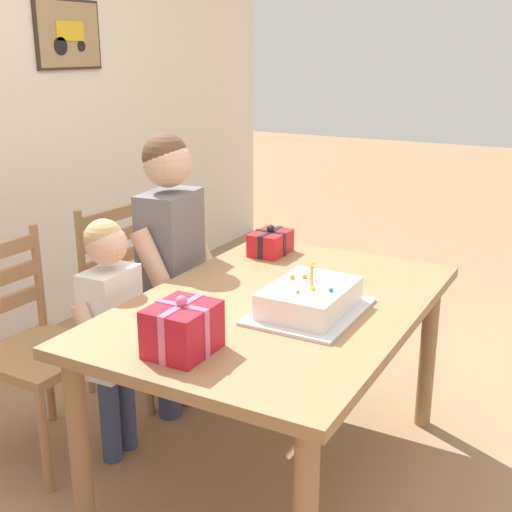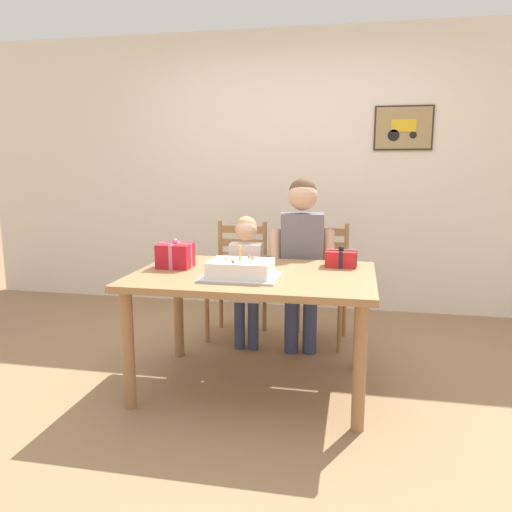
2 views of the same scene
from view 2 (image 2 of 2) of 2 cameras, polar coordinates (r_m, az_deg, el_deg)
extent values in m
plane|color=#997551|center=(3.30, -0.24, -14.49)|extent=(20.00, 20.00, 0.00)
cube|color=silver|center=(4.88, 4.34, 9.36)|extent=(6.40, 0.08, 2.60)
cube|color=#332823|center=(4.81, 16.31, 13.71)|extent=(0.51, 0.02, 0.39)
cube|color=#9E8456|center=(4.80, 16.32, 13.71)|extent=(0.48, 0.01, 0.36)
cube|color=gold|center=(4.80, 16.34, 13.95)|extent=(0.22, 0.01, 0.11)
cylinder|color=black|center=(4.79, 15.26, 13.02)|extent=(0.10, 0.01, 0.10)
cylinder|color=black|center=(4.80, 17.31, 12.91)|extent=(0.06, 0.01, 0.06)
cube|color=#9E7047|center=(3.06, -0.25, -2.28)|extent=(1.45, 0.98, 0.04)
cylinder|color=#9E7047|center=(2.99, -14.23, -10.25)|extent=(0.07, 0.07, 0.69)
cylinder|color=#9E7047|center=(2.72, 11.61, -12.27)|extent=(0.07, 0.07, 0.69)
cylinder|color=#9E7047|center=(3.71, -8.76, -5.99)|extent=(0.07, 0.07, 0.69)
cylinder|color=#9E7047|center=(3.50, 11.60, -7.11)|extent=(0.07, 0.07, 0.69)
cube|color=silver|center=(2.93, -1.74, -2.36)|extent=(0.44, 0.34, 0.01)
cube|color=white|center=(2.92, -1.74, -1.38)|extent=(0.36, 0.26, 0.09)
cylinder|color=orange|center=(2.90, -1.83, 0.15)|extent=(0.01, 0.01, 0.07)
sphere|color=yellow|center=(2.89, -1.83, 1.02)|extent=(0.02, 0.02, 0.02)
sphere|color=blue|center=(2.83, -2.60, -0.70)|extent=(0.02, 0.02, 0.02)
sphere|color=orange|center=(2.93, -3.47, -0.31)|extent=(0.01, 0.01, 0.01)
sphere|color=orange|center=(2.94, -0.39, -0.27)|extent=(0.02, 0.02, 0.02)
sphere|color=orange|center=(2.98, -0.77, -0.12)|extent=(0.02, 0.02, 0.02)
sphere|color=yellow|center=(2.89, -2.65, -0.47)|extent=(0.02, 0.02, 0.02)
cube|color=red|center=(3.28, 9.57, -0.29)|extent=(0.20, 0.14, 0.10)
cube|color=black|center=(3.28, 9.57, -0.29)|extent=(0.20, 0.02, 0.11)
cube|color=black|center=(3.28, 9.57, -0.29)|extent=(0.02, 0.15, 0.11)
sphere|color=black|center=(3.27, 9.61, 0.85)|extent=(0.04, 0.04, 0.04)
cube|color=red|center=(3.25, -9.09, 0.04)|extent=(0.21, 0.17, 0.15)
cube|color=#DB668E|center=(3.25, -9.09, 0.04)|extent=(0.21, 0.02, 0.16)
cube|color=#DB668E|center=(3.25, -9.09, 0.04)|extent=(0.02, 0.18, 0.16)
sphere|color=#DB668E|center=(3.23, -9.14, 1.63)|extent=(0.04, 0.04, 0.04)
cube|color=#A87A4C|center=(4.05, -2.21, -2.99)|extent=(0.43, 0.43, 0.04)
cylinder|color=#A87A4C|center=(3.89, -0.18, -7.14)|extent=(0.04, 0.04, 0.43)
cylinder|color=#A87A4C|center=(3.99, -5.55, -6.74)|extent=(0.04, 0.04, 0.43)
cylinder|color=#A87A4C|center=(4.24, 0.97, -5.63)|extent=(0.04, 0.04, 0.43)
cylinder|color=#A87A4C|center=(4.33, -3.97, -5.31)|extent=(0.04, 0.04, 0.43)
cylinder|color=#A87A4C|center=(4.14, 0.99, 0.77)|extent=(0.04, 0.04, 0.45)
cylinder|color=#A87A4C|center=(4.23, -4.05, 0.96)|extent=(0.04, 0.04, 0.45)
cube|color=#A87A4C|center=(4.19, -1.55, -0.04)|extent=(0.36, 0.03, 0.06)
cube|color=#A87A4C|center=(4.17, -1.56, 1.48)|extent=(0.36, 0.03, 0.06)
cube|color=#A87A4C|center=(4.16, -1.57, 3.01)|extent=(0.36, 0.03, 0.06)
cube|color=#A87A4C|center=(3.95, 7.05, -3.40)|extent=(0.45, 0.45, 0.04)
cylinder|color=#A87A4C|center=(3.81, 9.42, -7.66)|extent=(0.04, 0.04, 0.43)
cylinder|color=#A87A4C|center=(3.86, 3.76, -7.29)|extent=(0.04, 0.04, 0.43)
cylinder|color=#A87A4C|center=(4.17, 9.95, -6.07)|extent=(0.04, 0.04, 0.43)
cylinder|color=#A87A4C|center=(4.22, 4.78, -5.76)|extent=(0.04, 0.04, 0.43)
cylinder|color=#A87A4C|center=(4.06, 10.16, 0.44)|extent=(0.04, 0.04, 0.45)
cylinder|color=#A87A4C|center=(4.11, 4.88, 0.68)|extent=(0.04, 0.04, 0.45)
cube|color=#A87A4C|center=(4.10, 7.48, -0.37)|extent=(0.36, 0.05, 0.06)
cube|color=#A87A4C|center=(4.08, 7.52, 1.18)|extent=(0.36, 0.05, 0.06)
cube|color=#A87A4C|center=(4.06, 7.56, 2.75)|extent=(0.36, 0.05, 0.06)
cylinder|color=#38426B|center=(3.77, 6.10, -7.35)|extent=(0.10, 0.10, 0.48)
cylinder|color=#38426B|center=(3.77, 4.03, -7.32)|extent=(0.10, 0.10, 0.48)
cube|color=slate|center=(3.64, 5.20, 0.48)|extent=(0.32, 0.22, 0.55)
cylinder|color=tan|center=(3.61, 8.22, 0.04)|extent=(0.11, 0.24, 0.37)
cylinder|color=tan|center=(3.61, 2.17, 0.13)|extent=(0.11, 0.24, 0.37)
sphere|color=tan|center=(3.59, 5.31, 6.79)|extent=(0.21, 0.21, 0.21)
sphere|color=brown|center=(3.60, 5.31, 7.21)|extent=(0.20, 0.20, 0.20)
cylinder|color=#38426B|center=(3.84, -0.31, -7.79)|extent=(0.08, 0.08, 0.38)
cylinder|color=#38426B|center=(3.85, -1.87, -7.71)|extent=(0.08, 0.08, 0.38)
cube|color=white|center=(3.74, -1.12, -1.83)|extent=(0.24, 0.16, 0.43)
cylinder|color=#E0B293|center=(3.69, 1.09, -2.22)|extent=(0.07, 0.18, 0.29)
cylinder|color=#E0B293|center=(3.74, -3.43, -2.07)|extent=(0.07, 0.18, 0.29)
sphere|color=#E0B293|center=(3.68, -1.13, 2.99)|extent=(0.16, 0.16, 0.16)
sphere|color=tan|center=(3.69, -1.11, 3.32)|extent=(0.15, 0.15, 0.15)
camera|label=1|loc=(3.27, -43.82, 11.70)|focal=46.68mm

